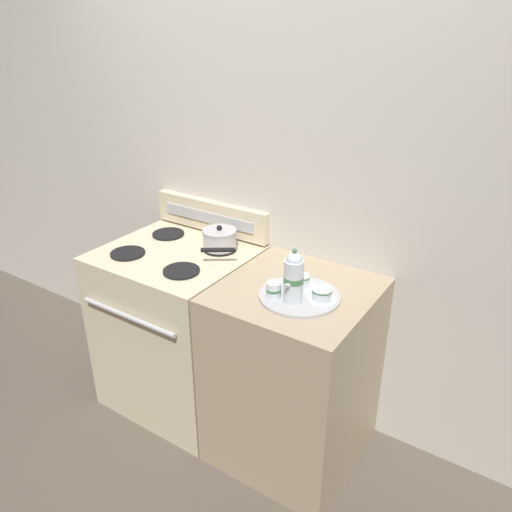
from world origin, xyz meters
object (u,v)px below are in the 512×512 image
Objects in this scene: teapot at (294,277)px; teacup_right at (300,281)px; serving_tray at (299,296)px; teacup_left at (322,295)px; saucepan at (220,239)px; stove at (180,327)px; creamer_jug at (274,289)px.

teapot is 0.16m from teacup_right.
serving_tray is 0.11m from teacup_left.
serving_tray is (0.58, -0.20, -0.06)m from saucepan.
teapot reaches higher than teacup_left.
stove is 13.90× the size of creamer_jug.
teacup_right reaches higher than stove.
creamer_jug reaches higher than teacup_left.
creamer_jug is at bearing -10.88° from stove.
stove is 7.41× the size of teacup_left.
saucepan reaches higher than teacup_left.
teapot is 1.91× the size of teacup_right.
teacup_left is at bearing -24.85° from teacup_right.
stove is 0.99m from teacup_left.
serving_tray is at bearing -19.34° from saucepan.
saucepan is 2.24× the size of teacup_left.
teapot is (0.58, -0.27, 0.06)m from saucepan.
serving_tray is 0.08m from teacup_right.
teacup_right reaches higher than serving_tray.
saucepan is 0.56m from creamer_jug.
creamer_jug reaches higher than teacup_right.
teacup_left is at bearing -3.28° from stove.
teacup_right is at bearing -13.88° from saucepan.
teacup_left and teacup_right have the same top height.
creamer_jug is at bearing -173.08° from teapot.
stove is at bearing 169.12° from creamer_jug.
creamer_jug is at bearing -109.47° from teacup_right.
saucepan is at bearing 166.12° from teacup_right.
teacup_right is 0.15m from creamer_jug.
serving_tray is at bearing -63.50° from teacup_right.
teacup_left is 0.15m from teacup_right.
teacup_left is at bearing -16.17° from saucepan.
teacup_left is (0.68, -0.20, -0.02)m from saucepan.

